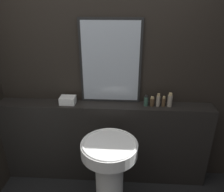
# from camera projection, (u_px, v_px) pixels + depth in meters

# --- Properties ---
(wall_back) EXTENTS (8.00, 0.06, 2.50)m
(wall_back) POSITION_uv_depth(u_px,v_px,m) (105.00, 76.00, 2.36)
(wall_back) COLOR black
(wall_back) RESTS_ON ground_plane
(vanity_counter) EXTENTS (2.33, 0.22, 0.97)m
(vanity_counter) POSITION_uv_depth(u_px,v_px,m) (105.00, 142.00, 2.53)
(vanity_counter) COLOR black
(vanity_counter) RESTS_ON ground_plane
(pedestal_sink) EXTENTS (0.51, 0.51, 0.84)m
(pedestal_sink) POSITION_uv_depth(u_px,v_px,m) (109.00, 169.00, 2.05)
(pedestal_sink) COLOR white
(pedestal_sink) RESTS_ON ground_plane
(mirror) EXTENTS (0.64, 0.03, 0.88)m
(mirror) POSITION_uv_depth(u_px,v_px,m) (111.00, 62.00, 2.24)
(mirror) COLOR black
(mirror) RESTS_ON vanity_counter
(towel_stack) EXTENTS (0.16, 0.13, 0.08)m
(towel_stack) POSITION_uv_depth(u_px,v_px,m) (68.00, 100.00, 2.35)
(towel_stack) COLOR white
(towel_stack) RESTS_ON vanity_counter
(shampoo_bottle) EXTENTS (0.04, 0.04, 0.12)m
(shampoo_bottle) POSITION_uv_depth(u_px,v_px,m) (146.00, 101.00, 2.29)
(shampoo_bottle) COLOR #2D4C3D
(shampoo_bottle) RESTS_ON vanity_counter
(conditioner_bottle) EXTENTS (0.05, 0.05, 0.10)m
(conditioner_bottle) POSITION_uv_depth(u_px,v_px,m) (152.00, 102.00, 2.29)
(conditioner_bottle) COLOR #4C3823
(conditioner_bottle) RESTS_ON vanity_counter
(lotion_bottle) EXTENTS (0.04, 0.04, 0.14)m
(lotion_bottle) POSITION_uv_depth(u_px,v_px,m) (158.00, 100.00, 2.28)
(lotion_bottle) COLOR gray
(lotion_bottle) RESTS_ON vanity_counter
(body_wash_bottle) EXTENTS (0.04, 0.04, 0.11)m
(body_wash_bottle) POSITION_uv_depth(u_px,v_px,m) (164.00, 102.00, 2.28)
(body_wash_bottle) COLOR #4C3823
(body_wash_bottle) RESTS_ON vanity_counter
(hand_soap_bottle) EXTENTS (0.05, 0.05, 0.15)m
(hand_soap_bottle) POSITION_uv_depth(u_px,v_px,m) (170.00, 100.00, 2.27)
(hand_soap_bottle) COLOR gray
(hand_soap_bottle) RESTS_ON vanity_counter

